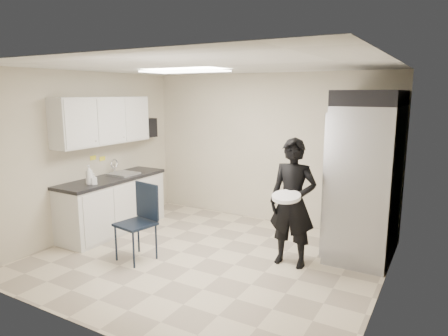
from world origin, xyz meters
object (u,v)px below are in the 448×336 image
Objects in this scene: commercial_fridge at (366,182)px; man_tuxedo at (293,203)px; lower_counter at (113,206)px; folding_chair at (135,224)px.

man_tuxedo is (-0.75, -0.87, -0.20)m from commercial_fridge.
commercial_fridge reaches higher than man_tuxedo.
lower_counter is 3.98m from commercial_fridge.
lower_counter is 3.07m from man_tuxedo.
lower_counter is 1.87× the size of folding_chair.
lower_counter is 1.34m from folding_chair.
commercial_fridge reaches higher than lower_counter.
commercial_fridge is at bearing 48.02° from man_tuxedo.
folding_chair is 0.60× the size of man_tuxedo.
man_tuxedo is at bearing 35.68° from folding_chair.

